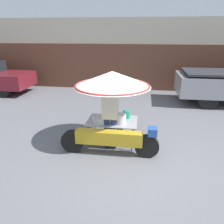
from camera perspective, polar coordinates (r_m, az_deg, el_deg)
name	(u,v)px	position (r m, az deg, el deg)	size (l,w,h in m)	color
ground_plane	(133,162)	(5.07, 5.42, -12.83)	(36.00, 36.00, 0.00)	slate
shopfront_building	(141,53)	(11.87, 7.61, 14.93)	(28.00, 2.06, 3.38)	#B2A893
vendor_motorcycle_cart	(112,90)	(5.23, 0.02, 5.83)	(2.33, 1.86, 1.89)	black
vendor_person	(110,114)	(5.23, -0.50, -0.55)	(0.38, 0.22, 1.60)	navy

